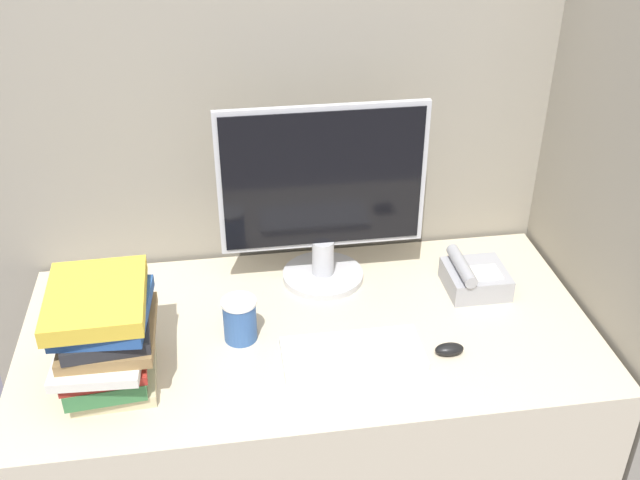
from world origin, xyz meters
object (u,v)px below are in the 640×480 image
Objects in this scene: monitor at (323,200)px; keyboard at (353,353)px; book_stack at (104,336)px; desk_telephone at (474,278)px; mouse at (449,349)px; coffee_cup at (240,320)px.

monitor is 0.45m from keyboard.
desk_telephone is (1.00, 0.24, -0.10)m from book_stack.
mouse is at bearing -2.25° from book_stack.
mouse reaches higher than keyboard.
coffee_cup reaches higher than desk_telephone.
monitor is 1.61× the size of keyboard.
coffee_cup is at bearing -135.92° from monitor.
mouse is at bearing -15.40° from coffee_cup.
monitor is at bearing 44.08° from coffee_cup.
keyboard is 0.47m from desk_telephone.
coffee_cup is 0.67× the size of desk_telephone.
desk_telephone reaches higher than keyboard.
keyboard is 2.00× the size of desk_telephone.
mouse is (0.25, -0.03, 0.01)m from keyboard.
mouse is 0.62× the size of coffee_cup.
book_stack is 1.04m from desk_telephone.
mouse is 0.42× the size of desk_telephone.
coffee_cup is (-0.26, -0.25, -0.20)m from monitor.
monitor is at bearing 124.22° from mouse.
desk_telephone is at bearing 13.42° from book_stack.
mouse is 0.86m from book_stack.
monitor is at bearing 31.83° from book_stack.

